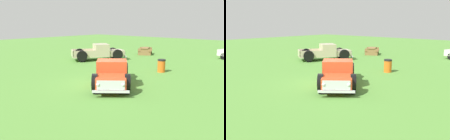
# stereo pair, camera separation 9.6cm
# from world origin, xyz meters

# --- Properties ---
(ground_plane) EXTENTS (80.00, 80.00, 0.00)m
(ground_plane) POSITION_xyz_m (0.00, 0.00, 0.00)
(ground_plane) COLOR #548C38
(pickup_truck_foreground) EXTENTS (4.56, 4.95, 1.53)m
(pickup_truck_foreground) POSITION_xyz_m (0.77, -0.12, 0.73)
(pickup_truck_foreground) COLOR #D14723
(pickup_truck_foreground) RESTS_ON ground_plane
(pickup_truck_behind_left) EXTENTS (4.27, 5.25, 1.56)m
(pickup_truck_behind_left) POSITION_xyz_m (-6.41, 6.49, 0.74)
(pickup_truck_behind_left) COLOR #C6B793
(pickup_truck_behind_left) RESTS_ON ground_plane
(picnic_table) EXTENTS (2.15, 2.28, 0.78)m
(picnic_table) POSITION_xyz_m (-5.43, 12.56, 0.49)
(picnic_table) COLOR olive
(picnic_table) RESTS_ON ground_plane
(trash_can) EXTENTS (0.59, 0.59, 0.95)m
(trash_can) POSITION_xyz_m (0.84, 5.31, 0.48)
(trash_can) COLOR orange
(trash_can) RESTS_ON ground_plane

